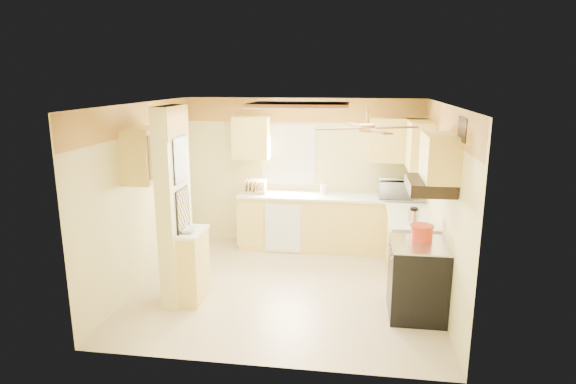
% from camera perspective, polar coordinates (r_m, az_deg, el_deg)
% --- Properties ---
extents(floor, '(4.00, 4.00, 0.00)m').
position_cam_1_polar(floor, '(6.79, -0.14, -11.17)').
color(floor, '#C5AD88').
rests_on(floor, ground).
extents(ceiling, '(4.00, 4.00, 0.00)m').
position_cam_1_polar(ceiling, '(6.19, -0.15, 10.40)').
color(ceiling, white).
rests_on(ceiling, wall_back).
extents(wall_back, '(4.00, 0.00, 4.00)m').
position_cam_1_polar(wall_back, '(8.21, 1.77, 2.34)').
color(wall_back, '#DFD288').
rests_on(wall_back, floor).
extents(wall_front, '(4.00, 0.00, 4.00)m').
position_cam_1_polar(wall_front, '(4.58, -3.60, -6.70)').
color(wall_front, '#DFD288').
rests_on(wall_front, floor).
extents(wall_left, '(0.00, 3.80, 3.80)m').
position_cam_1_polar(wall_left, '(6.94, -16.71, -0.28)').
color(wall_left, '#DFD288').
rests_on(wall_left, floor).
extents(wall_right, '(0.00, 3.80, 3.80)m').
position_cam_1_polar(wall_right, '(6.41, 17.85, -1.48)').
color(wall_right, '#DFD288').
rests_on(wall_right, floor).
extents(wallpaper_border, '(4.00, 0.02, 0.40)m').
position_cam_1_polar(wallpaper_border, '(8.06, 1.81, 9.66)').
color(wallpaper_border, '#FFC14B').
rests_on(wallpaper_border, wall_back).
extents(partition_column, '(0.20, 0.70, 2.50)m').
position_cam_1_polar(partition_column, '(6.20, -13.34, -1.67)').
color(partition_column, '#DFD288').
rests_on(partition_column, floor).
extents(partition_ledge, '(0.25, 0.55, 0.90)m').
position_cam_1_polar(partition_ledge, '(6.38, -11.09, -8.72)').
color(partition_ledge, '#F8DD6C').
rests_on(partition_ledge, floor).
extents(ledge_top, '(0.28, 0.58, 0.04)m').
position_cam_1_polar(ledge_top, '(6.22, -11.29, -4.70)').
color(ledge_top, white).
rests_on(ledge_top, partition_ledge).
extents(lower_cabinets_back, '(3.00, 0.60, 0.90)m').
position_cam_1_polar(lower_cabinets_back, '(8.08, 5.02, -3.75)').
color(lower_cabinets_back, '#F8DD6C').
rests_on(lower_cabinets_back, floor).
extents(lower_cabinets_right, '(0.60, 1.40, 0.90)m').
position_cam_1_polar(lower_cabinets_right, '(7.16, 14.24, -6.38)').
color(lower_cabinets_right, '#F8DD6C').
rests_on(lower_cabinets_right, floor).
extents(countertop_back, '(3.04, 0.64, 0.04)m').
position_cam_1_polar(countertop_back, '(7.94, 5.09, -0.53)').
color(countertop_back, white).
rests_on(countertop_back, lower_cabinets_back).
extents(countertop_right, '(0.64, 1.44, 0.04)m').
position_cam_1_polar(countertop_right, '(7.02, 14.38, -2.76)').
color(countertop_right, white).
rests_on(countertop_right, lower_cabinets_right).
extents(dishwasher_panel, '(0.58, 0.02, 0.80)m').
position_cam_1_polar(dishwasher_panel, '(7.86, -0.59, -4.33)').
color(dishwasher_panel, white).
rests_on(dishwasher_panel, lower_cabinets_back).
extents(window, '(0.92, 0.02, 1.02)m').
position_cam_1_polar(window, '(8.18, 0.03, 4.44)').
color(window, white).
rests_on(window, wall_back).
extents(upper_cab_back_left, '(0.60, 0.35, 0.70)m').
position_cam_1_polar(upper_cab_back_left, '(8.09, -4.37, 6.44)').
color(upper_cab_back_left, '#F8DD6C').
rests_on(upper_cab_back_left, wall_back).
extents(upper_cab_back_right, '(0.90, 0.35, 0.70)m').
position_cam_1_polar(upper_cab_back_right, '(7.92, 12.93, 6.00)').
color(upper_cab_back_right, '#F8DD6C').
rests_on(upper_cab_back_right, wall_back).
extents(upper_cab_right, '(0.35, 1.00, 0.70)m').
position_cam_1_polar(upper_cab_right, '(7.48, 15.31, 5.45)').
color(upper_cab_right, '#F8DD6C').
rests_on(upper_cab_right, wall_right).
extents(upper_cab_left_wall, '(0.35, 0.75, 0.70)m').
position_cam_1_polar(upper_cab_left_wall, '(6.53, -16.57, 4.27)').
color(upper_cab_left_wall, '#F8DD6C').
rests_on(upper_cab_left_wall, wall_left).
extents(upper_cab_over_stove, '(0.35, 0.76, 0.52)m').
position_cam_1_polar(upper_cab_over_stove, '(5.71, 17.50, 3.98)').
color(upper_cab_over_stove, '#F8DD6C').
rests_on(upper_cab_over_stove, wall_right).
extents(stove, '(0.68, 0.77, 0.92)m').
position_cam_1_polar(stove, '(6.09, 15.05, -9.91)').
color(stove, black).
rests_on(stove, floor).
extents(range_hood, '(0.50, 0.76, 0.14)m').
position_cam_1_polar(range_hood, '(5.75, 16.44, 0.77)').
color(range_hood, black).
rests_on(range_hood, upper_cab_over_stove).
extents(poster_menu, '(0.02, 0.42, 0.57)m').
position_cam_1_polar(poster_menu, '(6.04, -12.66, 3.79)').
color(poster_menu, black).
rests_on(poster_menu, partition_column).
extents(poster_nashville, '(0.02, 0.42, 0.57)m').
position_cam_1_polar(poster_nashville, '(6.17, -12.35, -2.17)').
color(poster_nashville, black).
rests_on(poster_nashville, partition_column).
extents(ceiling_light_panel, '(1.35, 0.95, 0.06)m').
position_cam_1_polar(ceiling_light_panel, '(6.67, 1.34, 10.23)').
color(ceiling_light_panel, brown).
rests_on(ceiling_light_panel, ceiling).
extents(ceiling_fan, '(1.15, 1.15, 0.26)m').
position_cam_1_polar(ceiling_fan, '(5.44, 9.33, 7.55)').
color(ceiling_fan, gold).
rests_on(ceiling_fan, ceiling).
extents(vent_grate, '(0.02, 0.40, 0.25)m').
position_cam_1_polar(vent_grate, '(5.35, 20.00, 6.99)').
color(vent_grate, black).
rests_on(vent_grate, wall_right).
extents(microwave, '(0.54, 0.38, 0.29)m').
position_cam_1_polar(microwave, '(7.90, 12.65, 0.36)').
color(microwave, white).
rests_on(microwave, countertop_back).
extents(bowl, '(0.25, 0.25, 0.06)m').
position_cam_1_polar(bowl, '(6.16, -11.81, -4.42)').
color(bowl, white).
rests_on(bowl, ledge_top).
extents(dutch_oven, '(0.28, 0.28, 0.19)m').
position_cam_1_polar(dutch_oven, '(6.03, 15.58, -4.63)').
color(dutch_oven, red).
rests_on(dutch_oven, stove).
extents(kettle, '(0.15, 0.15, 0.24)m').
position_cam_1_polar(kettle, '(6.50, 14.68, -2.88)').
color(kettle, silver).
rests_on(kettle, countertop_right).
extents(dish_rack, '(0.38, 0.28, 0.22)m').
position_cam_1_polar(dish_rack, '(8.09, -3.91, 0.47)').
color(dish_rack, tan).
rests_on(dish_rack, countertop_back).
extents(utensil_crock, '(0.12, 0.12, 0.24)m').
position_cam_1_polar(utensil_crock, '(8.01, 4.28, 0.33)').
color(utensil_crock, white).
rests_on(utensil_crock, countertop_back).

